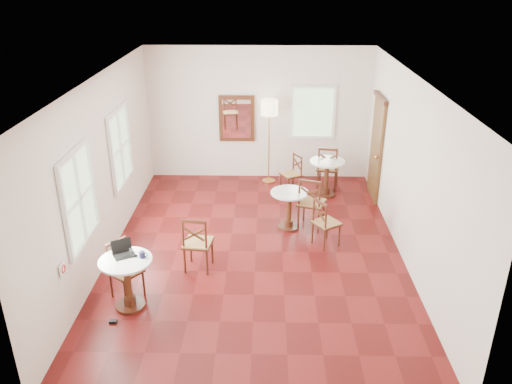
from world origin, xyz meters
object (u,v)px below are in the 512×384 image
floor_lamp (269,113)px  cafe_table_mid (289,206)px  laptop (123,251)px  cafe_table_back (327,174)px  mouse (134,256)px  chair_near_a (198,243)px  chair_near_b (125,270)px  navy_mug (142,255)px  chair_mid_a (311,203)px  chair_back_a (328,168)px  power_adapter (113,322)px  chair_back_b (292,174)px  chair_mid_b (325,223)px  cafe_table_near (127,278)px  water_glass (132,252)px

floor_lamp → cafe_table_mid: bearing=-80.6°
laptop → cafe_table_back: bearing=18.8°
cafe_table_mid → mouse: mouse is taller
chair_near_a → mouse: size_ratio=10.61×
chair_near_b → navy_mug: (0.35, -0.21, 0.40)m
chair_mid_a → laptop: (-2.87, -2.39, 0.34)m
chair_back_a → power_adapter: chair_back_a is taller
chair_back_a → floor_lamp: 1.75m
chair_back_a → chair_back_b: size_ratio=1.19×
chair_mid_a → chair_back_a: 1.90m
cafe_table_mid → chair_mid_b: size_ratio=0.84×
chair_near_b → chair_back_a: bearing=-1.7°
cafe_table_back → navy_mug: 5.00m
chair_back_a → power_adapter: 5.91m
cafe_table_mid → navy_mug: (-2.17, -2.44, 0.38)m
chair_mid_a → chair_mid_b: chair_mid_a is taller
cafe_table_back → power_adapter: size_ratio=7.40×
chair_mid_a → mouse: size_ratio=11.14×
chair_back_a → chair_mid_b: bearing=96.1°
cafe_table_near → chair_back_a: (3.32, 4.38, 0.01)m
chair_mid_b → mouse: 3.42m
chair_near_a → cafe_table_near: bearing=57.4°
chair_mid_b → cafe_table_mid: bearing=10.2°
cafe_table_mid → chair_mid_b: chair_mid_b is taller
chair_back_a → chair_back_b: chair_back_a is taller
chair_back_a → cafe_table_back: bearing=92.7°
mouse → power_adapter: (-0.26, -0.47, -0.79)m
chair_mid_b → mouse: (-2.90, -1.78, 0.37)m
cafe_table_back → mouse: mouse is taller
chair_near_a → chair_mid_b: 2.29m
laptop → water_glass: size_ratio=3.68×
cafe_table_near → chair_back_b: chair_back_b is taller
cafe_table_back → mouse: 5.06m
floor_lamp → laptop: floor_lamp is taller
chair_mid_b → water_glass: (-2.94, -1.73, 0.40)m
laptop → power_adapter: laptop is taller
chair_near_b → chair_mid_b: 3.50m
chair_near_b → cafe_table_back: bearing=-3.7°
mouse → laptop: bearing=146.1°
chair_back_b → water_glass: size_ratio=8.36×
chair_mid_a → floor_lamp: floor_lamp is taller
chair_mid_a → chair_back_a: (0.51, 1.83, -0.01)m
cafe_table_near → chair_near_b: bearing=112.0°
cafe_table_mid → power_adapter: bearing=-131.5°
floor_lamp → navy_mug: 5.08m
cafe_table_mid → chair_near_a: bearing=-136.1°
chair_mid_b → navy_mug: same height
mouse → chair_near_b: bearing=124.8°
water_glass → cafe_table_mid: bearing=45.5°
chair_near_a → water_glass: (-0.80, -0.90, 0.36)m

